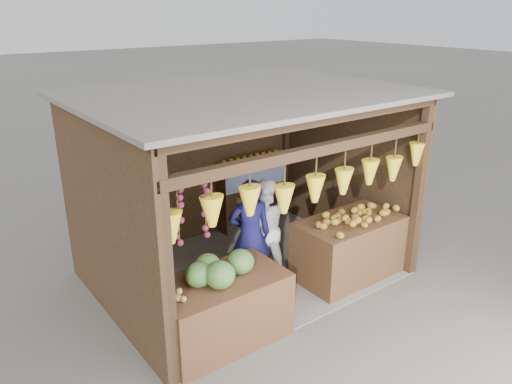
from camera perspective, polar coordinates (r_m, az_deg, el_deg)
ground at (r=7.46m, az=-1.22°, el=-9.15°), size 80.00×80.00×0.00m
stall_structure at (r=6.74m, az=-1.35°, el=3.01°), size 4.30×3.30×2.66m
back_shelf at (r=8.61m, az=-0.54°, el=1.42°), size 1.25×0.32×1.32m
counter_left at (r=5.93m, az=-4.00°, el=-13.25°), size 1.51×0.85×0.80m
counter_right at (r=7.29m, az=10.51°, el=-6.33°), size 1.51×0.85×0.89m
stool at (r=6.82m, az=-14.29°, el=-11.36°), size 0.35×0.35×0.33m
man_standing at (r=6.72m, az=-0.70°, el=-4.97°), size 0.69×0.59×1.60m
woman_standing at (r=7.08m, az=0.77°, el=-4.15°), size 0.87×0.79×1.48m
vendor_seated at (r=6.50m, az=-14.81°, el=-6.31°), size 0.59×0.55×1.01m
melon_pile at (r=5.66m, az=-4.28°, el=-8.40°), size 1.00×0.50×0.32m
tanfruit_pile at (r=5.40m, az=-10.20°, el=-11.39°), size 0.34×0.40×0.13m
mango_pile at (r=7.04m, az=11.38°, el=-2.43°), size 1.40×0.64×0.22m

